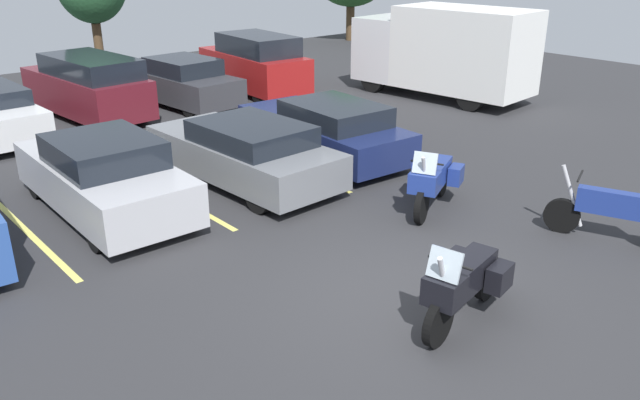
{
  "coord_description": "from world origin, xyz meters",
  "views": [
    {
      "loc": [
        -6.28,
        -5.4,
        4.91
      ],
      "look_at": [
        0.15,
        2.01,
        0.92
      ],
      "focal_mm": 35.85,
      "sensor_mm": 36.0,
      "label": 1
    }
  ],
  "objects_px": {
    "car_grey": "(244,152)",
    "car_far_red": "(255,64)",
    "car_navy": "(325,129)",
    "motorcycle_touring": "(464,282)",
    "car_silver": "(104,176)",
    "car_far_charcoal": "(183,82)",
    "box_truck": "(445,50)",
    "car_far_maroon": "(88,86)",
    "motorcycle_third": "(611,212)",
    "motorcycle_second": "(432,179)"
  },
  "relations": [
    {
      "from": "box_truck",
      "to": "motorcycle_touring",
      "type": "bearing_deg",
      "value": -139.9
    },
    {
      "from": "motorcycle_third",
      "to": "car_silver",
      "type": "distance_m",
      "value": 9.3
    },
    {
      "from": "car_silver",
      "to": "car_far_maroon",
      "type": "distance_m",
      "value": 7.65
    },
    {
      "from": "motorcycle_touring",
      "to": "car_far_charcoal",
      "type": "xyz_separation_m",
      "value": [
        3.51,
        13.69,
        0.1
      ]
    },
    {
      "from": "car_far_red",
      "to": "car_grey",
      "type": "bearing_deg",
      "value": -127.01
    },
    {
      "from": "motorcycle_third",
      "to": "car_far_charcoal",
      "type": "distance_m",
      "value": 13.78
    },
    {
      "from": "motorcycle_touring",
      "to": "car_silver",
      "type": "xyz_separation_m",
      "value": [
        -2.03,
        6.96,
        0.1
      ]
    },
    {
      "from": "car_far_charcoal",
      "to": "car_far_red",
      "type": "distance_m",
      "value": 2.9
    },
    {
      "from": "car_grey",
      "to": "car_far_red",
      "type": "bearing_deg",
      "value": 52.99
    },
    {
      "from": "motorcycle_touring",
      "to": "car_far_maroon",
      "type": "distance_m",
      "value": 14.15
    },
    {
      "from": "car_navy",
      "to": "car_far_charcoal",
      "type": "distance_m",
      "value": 6.95
    },
    {
      "from": "motorcycle_third",
      "to": "car_far_red",
      "type": "height_order",
      "value": "car_far_red"
    },
    {
      "from": "motorcycle_second",
      "to": "box_truck",
      "type": "xyz_separation_m",
      "value": [
        7.87,
        6.1,
        0.92
      ]
    },
    {
      "from": "box_truck",
      "to": "car_far_maroon",
      "type": "bearing_deg",
      "value": 152.82
    },
    {
      "from": "motorcycle_third",
      "to": "car_far_maroon",
      "type": "xyz_separation_m",
      "value": [
        -3.43,
        14.2,
        0.4
      ]
    },
    {
      "from": "motorcycle_touring",
      "to": "box_truck",
      "type": "relative_size",
      "value": 0.35
    },
    {
      "from": "motorcycle_third",
      "to": "car_grey",
      "type": "distance_m",
      "value": 7.32
    },
    {
      "from": "motorcycle_second",
      "to": "motorcycle_third",
      "type": "bearing_deg",
      "value": -66.79
    },
    {
      "from": "motorcycle_second",
      "to": "box_truck",
      "type": "bearing_deg",
      "value": 37.79
    },
    {
      "from": "car_silver",
      "to": "box_truck",
      "type": "height_order",
      "value": "box_truck"
    },
    {
      "from": "motorcycle_touring",
      "to": "car_far_maroon",
      "type": "relative_size",
      "value": 0.43
    },
    {
      "from": "motorcycle_touring",
      "to": "box_truck",
      "type": "bearing_deg",
      "value": 40.1
    },
    {
      "from": "car_silver",
      "to": "car_far_red",
      "type": "distance_m",
      "value": 10.85
    },
    {
      "from": "car_navy",
      "to": "car_far_charcoal",
      "type": "xyz_separation_m",
      "value": [
        0.07,
        6.95,
        0.05
      ]
    },
    {
      "from": "car_navy",
      "to": "car_silver",
      "type": "bearing_deg",
      "value": 177.77
    },
    {
      "from": "motorcycle_third",
      "to": "car_grey",
      "type": "xyz_separation_m",
      "value": [
        -3.11,
        6.63,
        0.15
      ]
    },
    {
      "from": "car_grey",
      "to": "car_far_charcoal",
      "type": "bearing_deg",
      "value": 70.26
    },
    {
      "from": "car_silver",
      "to": "car_grey",
      "type": "relative_size",
      "value": 0.97
    },
    {
      "from": "car_grey",
      "to": "car_far_maroon",
      "type": "bearing_deg",
      "value": 92.47
    },
    {
      "from": "car_silver",
      "to": "car_navy",
      "type": "relative_size",
      "value": 0.95
    },
    {
      "from": "box_truck",
      "to": "car_silver",
      "type": "bearing_deg",
      "value": -170.96
    },
    {
      "from": "car_silver",
      "to": "car_far_red",
      "type": "relative_size",
      "value": 1.01
    },
    {
      "from": "car_far_maroon",
      "to": "box_truck",
      "type": "distance_m",
      "value": 11.3
    },
    {
      "from": "car_far_red",
      "to": "motorcycle_touring",
      "type": "bearing_deg",
      "value": -114.89
    },
    {
      "from": "car_navy",
      "to": "car_far_red",
      "type": "bearing_deg",
      "value": 67.2
    },
    {
      "from": "motorcycle_touring",
      "to": "car_navy",
      "type": "distance_m",
      "value": 7.57
    },
    {
      "from": "car_far_charcoal",
      "to": "box_truck",
      "type": "bearing_deg",
      "value": -33.41
    },
    {
      "from": "car_navy",
      "to": "car_far_maroon",
      "type": "relative_size",
      "value": 1.0
    },
    {
      "from": "car_far_red",
      "to": "box_truck",
      "type": "relative_size",
      "value": 0.76
    },
    {
      "from": "car_navy",
      "to": "car_grey",
      "type": "bearing_deg",
      "value": -175.67
    },
    {
      "from": "car_far_charcoal",
      "to": "car_silver",
      "type": "bearing_deg",
      "value": -129.45
    },
    {
      "from": "car_far_charcoal",
      "to": "motorcycle_third",
      "type": "bearing_deg",
      "value": -87.73
    },
    {
      "from": "car_silver",
      "to": "car_far_charcoal",
      "type": "relative_size",
      "value": 1.06
    },
    {
      "from": "motorcycle_third",
      "to": "car_silver",
      "type": "relative_size",
      "value": 0.45
    },
    {
      "from": "car_far_maroon",
      "to": "car_far_charcoal",
      "type": "distance_m",
      "value": 2.93
    },
    {
      "from": "car_grey",
      "to": "car_far_charcoal",
      "type": "relative_size",
      "value": 1.09
    },
    {
      "from": "motorcycle_touring",
      "to": "motorcycle_second",
      "type": "xyz_separation_m",
      "value": [
        2.79,
        2.88,
        0.01
      ]
    },
    {
      "from": "car_far_red",
      "to": "box_truck",
      "type": "height_order",
      "value": "box_truck"
    },
    {
      "from": "car_navy",
      "to": "car_far_red",
      "type": "height_order",
      "value": "car_far_red"
    },
    {
      "from": "motorcycle_touring",
      "to": "box_truck",
      "type": "xyz_separation_m",
      "value": [
        10.66,
        8.98,
        0.94
      ]
    }
  ]
}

